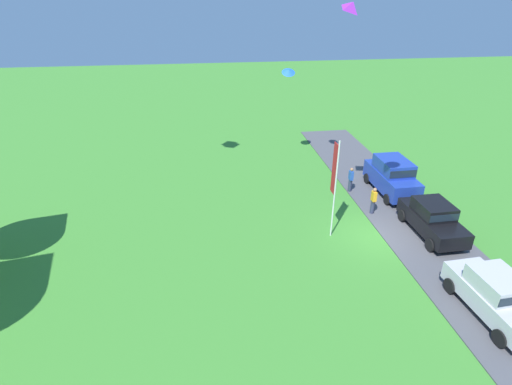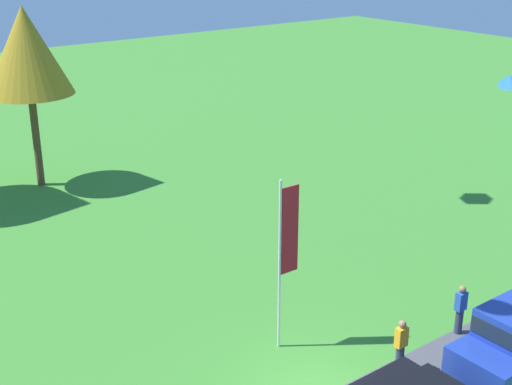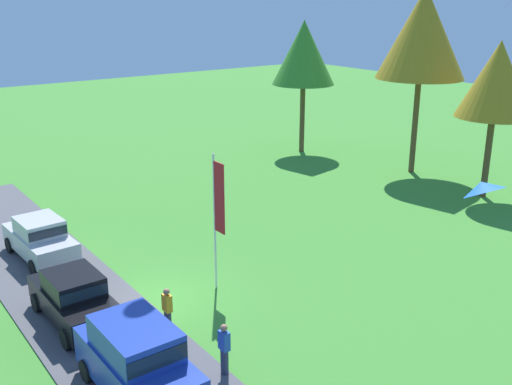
{
  "view_description": "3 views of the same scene",
  "coord_description": "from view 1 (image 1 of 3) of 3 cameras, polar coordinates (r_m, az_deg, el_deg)",
  "views": [
    {
      "loc": [
        -16.97,
        9.12,
        11.83
      ],
      "look_at": [
        -0.31,
        6.71,
        3.33
      ],
      "focal_mm": 28.0,
      "sensor_mm": 36.0,
      "label": 1
    },
    {
      "loc": [
        -11.21,
        -12.02,
        12.13
      ],
      "look_at": [
        0.46,
        3.56,
        4.72
      ],
      "focal_mm": 50.0,
      "sensor_mm": 36.0,
      "label": 2
    },
    {
      "loc": [
        18.38,
        -8.68,
        10.84
      ],
      "look_at": [
        -0.8,
        5.4,
        2.99
      ],
      "focal_mm": 42.0,
      "sensor_mm": 36.0,
      "label": 3
    }
  ],
  "objects": [
    {
      "name": "kite_delta_high_right",
      "position": [
        29.37,
        4.68,
        16.92
      ],
      "size": [
        1.01,
        1.0,
        0.67
      ],
      "primitive_type": "cone",
      "rotation": [
        0.49,
        0.0,
        4.64
      ],
      "color": "blue"
    },
    {
      "name": "person_watching_sky",
      "position": [
        24.33,
        16.41,
        -1.14
      ],
      "size": [
        0.36,
        0.24,
        1.71
      ],
      "color": "#2D334C",
      "rests_on": "ground"
    },
    {
      "name": "ground_plane",
      "position": [
        22.61,
        17.07,
        -6.09
      ],
      "size": [
        120.0,
        120.0,
        0.0
      ],
      "primitive_type": "plane",
      "color": "#3D842D"
    },
    {
      "name": "car_sedan_by_flagpole",
      "position": [
        23.32,
        23.91,
        -3.29
      ],
      "size": [
        4.42,
        1.99,
        1.84
      ],
      "color": "black",
      "rests_on": "ground"
    },
    {
      "name": "car_suv_near_entrance",
      "position": [
        27.1,
        18.87,
        2.4
      ],
      "size": [
        4.62,
        2.08,
        2.28
      ],
      "color": "#1E389E",
      "rests_on": "ground"
    },
    {
      "name": "car_sedan_mid_row",
      "position": [
        19.0,
        31.08,
        -12.34
      ],
      "size": [
        4.48,
        2.13,
        1.84
      ],
      "color": "#B7B7BC",
      "rests_on": "ground"
    },
    {
      "name": "person_beside_suv",
      "position": [
        26.69,
        13.37,
        1.79
      ],
      "size": [
        0.36,
        0.24,
        1.71
      ],
      "color": "#2D334C",
      "rests_on": "ground"
    },
    {
      "name": "flag_banner",
      "position": [
        20.71,
        11.18,
        2.3
      ],
      "size": [
        0.71,
        0.08,
        5.4
      ],
      "color": "silver",
      "rests_on": "ground"
    },
    {
      "name": "pavement_strip",
      "position": [
        23.66,
        22.37,
        -5.38
      ],
      "size": [
        36.0,
        4.4,
        0.06
      ],
      "primitive_type": "cube",
      "color": "#4C4C51",
      "rests_on": "ground"
    },
    {
      "name": "kite_diamond_trailing_tail",
      "position": [
        20.73,
        13.69,
        24.42
      ],
      "size": [
        1.13,
        1.13,
        0.66
      ],
      "primitive_type": "pyramid",
      "rotation": [
        0.46,
        0.0,
        5.38
      ],
      "color": "purple"
    }
  ]
}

